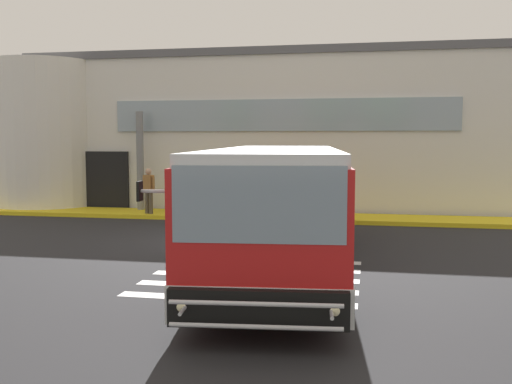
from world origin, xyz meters
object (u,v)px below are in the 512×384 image
Objects in this scene: passenger_by_doorway at (175,186)px; safety_bollard_yellow at (229,210)px; bus_main_foreground at (279,208)px; passenger_near_column at (149,189)px; entry_support_column at (140,161)px.

safety_bollard_yellow is at bearing -29.61° from passenger_by_doorway.
passenger_by_doorway is 2.87m from safety_bollard_yellow.
passenger_by_doorway is at bearing 123.24° from bus_main_foreground.
passenger_by_doorway is (0.77, 0.77, 0.03)m from passenger_near_column.
entry_support_column is 2.27× the size of passenger_near_column.
entry_support_column is 1.88m from passenger_by_doorway.
entry_support_column is 4.23× the size of safety_bollard_yellow.
bus_main_foreground reaches higher than safety_bollard_yellow.
passenger_near_column is (-5.97, 7.16, -0.26)m from bus_main_foreground.
entry_support_column is 1.73m from passenger_near_column.
passenger_by_doorway is at bearing 150.39° from safety_bollard_yellow.
entry_support_column is at bearing 155.76° from safety_bollard_yellow.
passenger_by_doorway is at bearing 44.90° from passenger_near_column.
entry_support_column is 2.27× the size of passenger_by_doorway.
passenger_near_column is at bearing 169.15° from safety_bollard_yellow.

